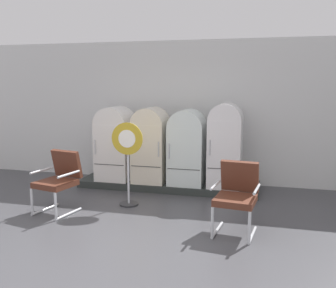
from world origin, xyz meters
The scene contains 10 objects.
ground centered at (0.00, 0.00, -0.03)m, with size 12.00×10.00×0.05m, color #414045.
back_wall centered at (0.00, 3.66, 1.47)m, with size 11.76×0.12×2.91m.
display_plinth centered at (0.00, 3.02, 0.07)m, with size 3.52×0.95×0.13m, color #2A2F2D.
refrigerator_0 centered at (-1.08, 2.93, 0.90)m, with size 0.66×0.72×1.46m.
refrigerator_1 centered at (-0.34, 2.92, 0.91)m, with size 0.63×0.68×1.46m.
refrigerator_2 centered at (0.39, 2.91, 0.89)m, with size 0.66×0.67×1.43m.
refrigerator_3 centered at (1.11, 2.93, 0.96)m, with size 0.60×0.71×1.56m.
armchair_left centered at (-1.35, 1.22, 0.56)m, with size 0.69×0.75×0.98m.
armchair_right centered at (1.46, 1.06, 0.56)m, with size 0.65×0.71×0.98m.
sign_stand centered at (-0.39, 1.78, 0.74)m, with size 0.54×0.32×1.41m.
Camera 1 is at (1.77, -4.03, 2.05)m, focal length 40.28 mm.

